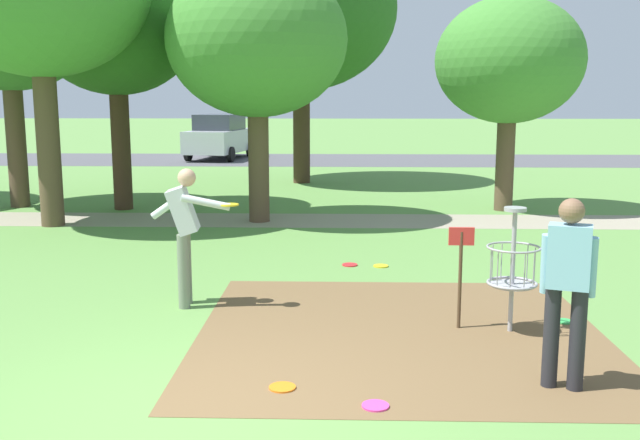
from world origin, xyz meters
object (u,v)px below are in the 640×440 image
disc_golf_basket (507,265)px  frisbee_mid_grass (375,406)px  frisbee_far_left (381,266)px  frisbee_scattered_a (564,321)px  parked_car_leftmost (220,137)px  player_foreground_watching (185,228)px  frisbee_scattered_b (350,265)px  tree_near_right (257,41)px  tree_near_left (7,17)px  tree_far_center (301,9)px  player_throwing (568,283)px  tree_mid_center (509,61)px  frisbee_near_basket (282,388)px  tree_far_left (116,27)px

disc_golf_basket → frisbee_mid_grass: disc_golf_basket is taller
disc_golf_basket → frisbee_far_left: bearing=111.8°
frisbee_scattered_a → parked_car_leftmost: (-7.67, 21.88, 0.91)m
player_foreground_watching → frisbee_far_left: size_ratio=7.45×
player_foreground_watching → frisbee_scattered_b: size_ratio=7.24×
frisbee_scattered_b → tree_near_right: 5.68m
player_foreground_watching → frisbee_mid_grass: (2.21, -2.91, -0.98)m
tree_near_left → tree_far_center: (6.37, 5.01, 0.74)m
player_throwing → tree_mid_center: size_ratio=0.36×
player_foreground_watching → tree_mid_center: tree_mid_center is taller
frisbee_near_basket → tree_far_left: (-4.53, 10.26, 4.08)m
tree_far_left → tree_near_right: bearing=-25.2°
disc_golf_basket → frisbee_scattered_a: 1.12m
disc_golf_basket → frisbee_near_basket: (-2.33, -1.68, -0.74)m
frisbee_scattered_a → frisbee_scattered_b: bearing=131.6°
frisbee_scattered_a → parked_car_leftmost: parked_car_leftmost is taller
tree_mid_center → tree_far_center: size_ratio=0.64×
disc_golf_basket → frisbee_scattered_a: bearing=23.7°
frisbee_scattered_a → tree_near_right: 8.75m
disc_golf_basket → parked_car_leftmost: (-6.91, 22.22, 0.17)m
frisbee_scattered_b → player_foreground_watching: bearing=-132.7°
player_throwing → frisbee_scattered_a: (0.60, 1.91, -0.96)m
tree_near_left → tree_mid_center: 11.32m
frisbee_far_left → tree_near_right: tree_near_right is taller
frisbee_mid_grass → tree_far_center: (-1.52, 15.91, 5.07)m
disc_golf_basket → frisbee_scattered_a: disc_golf_basket is taller
frisbee_far_left → parked_car_leftmost: (-5.71, 19.19, 0.91)m
player_foreground_watching → player_throwing: 4.60m
frisbee_far_left → tree_mid_center: (3.08, 5.65, 3.32)m
frisbee_scattered_a → parked_car_leftmost: size_ratio=0.05×
player_throwing → parked_car_leftmost: bearing=106.6°
frisbee_scattered_b → tree_far_left: size_ratio=0.04×
frisbee_scattered_a → frisbee_scattered_b: (-2.44, 2.76, 0.00)m
tree_far_center → tree_near_left: bearing=-141.8°
tree_near_right → parked_car_leftmost: (-3.38, 15.19, -2.74)m
frisbee_scattered_a → parked_car_leftmost: bearing=109.3°
player_foreground_watching → frisbee_mid_grass: 3.78m
frisbee_near_basket → frisbee_scattered_a: (3.09, 2.01, 0.00)m
frisbee_far_left → tree_far_center: tree_far_center is taller
parked_car_leftmost → frisbee_near_basket: bearing=-79.1°
frisbee_mid_grass → frisbee_far_left: same height
frisbee_mid_grass → player_throwing: bearing=15.4°
player_foreground_watching → frisbee_scattered_a: (4.49, -0.54, -0.98)m
frisbee_far_left → parked_car_leftmost: size_ratio=0.05×
tree_mid_center → tree_far_center: bearing=133.4°
frisbee_near_basket → tree_mid_center: bearing=67.9°
frisbee_mid_grass → tree_far_center: 16.77m
frisbee_scattered_b → tree_far_left: tree_far_left is taller
tree_near_left → frisbee_near_basket: bearing=-56.1°
tree_near_left → tree_near_right: (5.87, -1.84, -0.67)m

